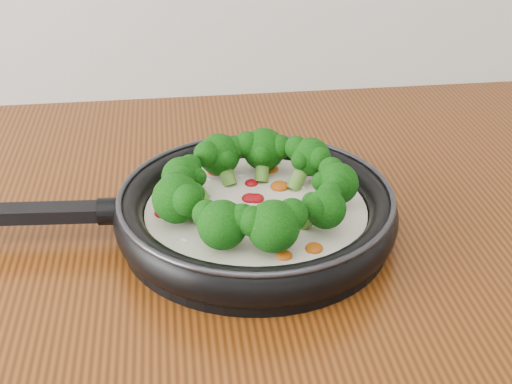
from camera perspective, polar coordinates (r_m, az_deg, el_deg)
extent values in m
cylinder|color=black|center=(0.75, 0.00, -2.98)|extent=(0.30, 0.30, 0.01)
torus|color=black|center=(0.73, 0.00, -1.54)|extent=(0.32, 0.32, 0.03)
torus|color=#2D2D33|center=(0.72, 0.00, -0.19)|extent=(0.31, 0.31, 0.01)
cube|color=black|center=(0.76, -17.45, -1.66)|extent=(0.17, 0.04, 0.01)
cylinder|color=black|center=(0.74, -11.67, -1.54)|extent=(0.03, 0.03, 0.03)
cylinder|color=silver|center=(0.74, 0.00, -1.97)|extent=(0.25, 0.25, 0.02)
ellipsoid|color=#97070E|center=(0.73, -2.58, -1.17)|extent=(0.02, 0.02, 0.01)
ellipsoid|color=#97070E|center=(0.72, -3.14, -1.85)|extent=(0.03, 0.03, 0.01)
ellipsoid|color=#B1490B|center=(0.67, 4.75, -4.60)|extent=(0.02, 0.02, 0.01)
ellipsoid|color=#97070E|center=(0.73, -3.85, -1.41)|extent=(0.02, 0.02, 0.01)
ellipsoid|color=#97070E|center=(0.73, 2.59, -1.27)|extent=(0.02, 0.02, 0.01)
ellipsoid|color=#B1490B|center=(0.77, 1.94, 0.45)|extent=(0.02, 0.02, 0.01)
ellipsoid|color=#97070E|center=(0.73, -7.50, -1.68)|extent=(0.02, 0.02, 0.01)
ellipsoid|color=#97070E|center=(0.75, -0.51, -0.52)|extent=(0.02, 0.02, 0.01)
ellipsoid|color=#B1490B|center=(0.74, 6.28, -1.13)|extent=(0.02, 0.02, 0.01)
ellipsoid|color=#97070E|center=(0.72, 2.91, -2.00)|extent=(0.01, 0.01, 0.01)
ellipsoid|color=#97070E|center=(0.68, 2.32, -4.14)|extent=(0.02, 0.02, 0.01)
ellipsoid|color=#B1490B|center=(0.73, -1.14, -1.56)|extent=(0.02, 0.02, 0.01)
ellipsoid|color=#97070E|center=(0.71, 1.47, -2.10)|extent=(0.02, 0.02, 0.01)
ellipsoid|color=#97070E|center=(0.71, 0.88, -2.38)|extent=(0.02, 0.02, 0.01)
ellipsoid|color=#B1490B|center=(0.66, 2.33, -5.19)|extent=(0.02, 0.02, 0.01)
ellipsoid|color=#97070E|center=(0.74, 2.99, -1.12)|extent=(0.03, 0.03, 0.01)
ellipsoid|color=#97070E|center=(0.71, -4.30, -2.29)|extent=(0.02, 0.02, 0.01)
ellipsoid|color=#B1490B|center=(0.81, 1.13, 1.89)|extent=(0.02, 0.02, 0.01)
ellipsoid|color=#97070E|center=(0.78, -0.39, 0.73)|extent=(0.02, 0.02, 0.01)
ellipsoid|color=#97070E|center=(0.75, 0.01, -0.55)|extent=(0.02, 0.02, 0.01)
ellipsoid|color=#B1490B|center=(0.70, 0.52, -2.85)|extent=(0.02, 0.02, 0.01)
ellipsoid|color=#97070E|center=(0.80, -3.29, 1.69)|extent=(0.02, 0.02, 0.01)
ellipsoid|color=#97070E|center=(0.79, -5.61, 0.90)|extent=(0.03, 0.03, 0.01)
ellipsoid|color=#B1490B|center=(0.72, -2.46, -1.63)|extent=(0.02, 0.02, 0.01)
ellipsoid|color=white|center=(0.79, -1.22, 1.34)|extent=(0.01, 0.01, 0.00)
ellipsoid|color=white|center=(0.75, 4.63, -0.69)|extent=(0.00, 0.01, 0.00)
ellipsoid|color=white|center=(0.67, 1.73, -4.74)|extent=(0.01, 0.01, 0.00)
ellipsoid|color=white|center=(0.77, -3.99, 0.35)|extent=(0.01, 0.01, 0.00)
ellipsoid|color=white|center=(0.75, 0.73, -0.59)|extent=(0.01, 0.01, 0.00)
ellipsoid|color=white|center=(0.72, -5.30, -2.11)|extent=(0.01, 0.01, 0.00)
ellipsoid|color=white|center=(0.77, 3.77, 0.39)|extent=(0.01, 0.01, 0.00)
ellipsoid|color=white|center=(0.68, -5.85, -3.92)|extent=(0.01, 0.01, 0.00)
ellipsoid|color=white|center=(0.78, 4.29, 0.85)|extent=(0.01, 0.01, 0.00)
ellipsoid|color=white|center=(0.73, 0.26, -1.33)|extent=(0.01, 0.01, 0.00)
ellipsoid|color=white|center=(0.71, 4.56, -2.45)|extent=(0.01, 0.01, 0.00)
ellipsoid|color=white|center=(0.79, -3.79, 1.04)|extent=(0.01, 0.00, 0.00)
ellipsoid|color=white|center=(0.73, 2.71, -1.26)|extent=(0.01, 0.01, 0.00)
ellipsoid|color=white|center=(0.72, 0.02, -1.54)|extent=(0.00, 0.01, 0.00)
ellipsoid|color=white|center=(0.73, 2.93, -1.22)|extent=(0.00, 0.01, 0.00)
ellipsoid|color=white|center=(0.78, 3.93, 0.48)|extent=(0.01, 0.01, 0.00)
ellipsoid|color=white|center=(0.80, -0.05, 1.52)|extent=(0.01, 0.01, 0.00)
ellipsoid|color=white|center=(0.70, 1.34, -2.75)|extent=(0.01, 0.01, 0.00)
ellipsoid|color=white|center=(0.73, 3.73, -1.73)|extent=(0.01, 0.01, 0.00)
ellipsoid|color=white|center=(0.73, -1.04, -1.48)|extent=(0.01, 0.01, 0.00)
ellipsoid|color=white|center=(0.76, -5.97, -0.12)|extent=(0.01, 0.01, 0.00)
ellipsoid|color=white|center=(0.79, -4.66, 1.10)|extent=(0.01, 0.01, 0.00)
ellipsoid|color=white|center=(0.73, -0.83, -1.26)|extent=(0.01, 0.01, 0.00)
ellipsoid|color=white|center=(0.75, -0.22, -0.58)|extent=(0.01, 0.01, 0.00)
ellipsoid|color=white|center=(0.70, -3.07, -2.84)|extent=(0.01, 0.01, 0.00)
cylinder|color=#619530|center=(0.73, 5.24, -0.42)|extent=(0.03, 0.02, 0.04)
sphere|color=black|center=(0.72, 6.68, 0.70)|extent=(0.05, 0.05, 0.04)
sphere|color=black|center=(0.73, 6.16, 1.81)|extent=(0.03, 0.03, 0.03)
sphere|color=black|center=(0.71, 6.56, 0.46)|extent=(0.03, 0.03, 0.03)
sphere|color=black|center=(0.72, 5.40, 0.83)|extent=(0.02, 0.02, 0.02)
cylinder|color=#619530|center=(0.77, 3.54, 1.34)|extent=(0.04, 0.03, 0.04)
sphere|color=black|center=(0.77, 4.47, 2.87)|extent=(0.05, 0.05, 0.04)
sphere|color=black|center=(0.78, 3.33, 3.61)|extent=(0.03, 0.03, 0.03)
sphere|color=black|center=(0.76, 5.22, 2.76)|extent=(0.03, 0.03, 0.03)
sphere|color=black|center=(0.76, 3.66, 2.61)|extent=(0.02, 0.02, 0.02)
cylinder|color=#619530|center=(0.78, 0.51, 1.93)|extent=(0.02, 0.03, 0.03)
sphere|color=black|center=(0.79, 0.64, 3.52)|extent=(0.05, 0.05, 0.05)
sphere|color=black|center=(0.79, -0.71, 3.88)|extent=(0.03, 0.03, 0.03)
sphere|color=black|center=(0.78, 1.94, 3.70)|extent=(0.03, 0.03, 0.03)
sphere|color=black|center=(0.78, 0.52, 3.11)|extent=(0.03, 0.03, 0.02)
cylinder|color=#619530|center=(0.78, -2.43, 1.59)|extent=(0.03, 0.03, 0.03)
sphere|color=black|center=(0.78, -3.03, 3.07)|extent=(0.05, 0.05, 0.05)
sphere|color=black|center=(0.77, -4.02, 3.10)|extent=(0.03, 0.03, 0.03)
sphere|color=black|center=(0.79, -1.77, 3.61)|extent=(0.03, 0.03, 0.03)
sphere|color=black|center=(0.77, -2.47, 2.72)|extent=(0.03, 0.03, 0.02)
cylinder|color=#619530|center=(0.74, -4.84, 0.09)|extent=(0.03, 0.03, 0.03)
sphere|color=black|center=(0.74, -6.06, 1.22)|extent=(0.05, 0.05, 0.04)
sphere|color=black|center=(0.72, -6.13, 1.08)|extent=(0.03, 0.03, 0.03)
sphere|color=black|center=(0.75, -5.39, 2.12)|extent=(0.03, 0.03, 0.03)
sphere|color=black|center=(0.74, -4.87, 1.19)|extent=(0.02, 0.02, 0.02)
cylinder|color=#619530|center=(0.71, -5.02, -1.43)|extent=(0.04, 0.02, 0.04)
sphere|color=black|center=(0.70, -6.46, -0.55)|extent=(0.05, 0.05, 0.05)
sphere|color=black|center=(0.68, -5.62, -0.67)|extent=(0.03, 0.03, 0.03)
sphere|color=black|center=(0.71, -6.62, 0.59)|extent=(0.03, 0.03, 0.03)
sphere|color=black|center=(0.70, -5.18, -0.17)|extent=(0.03, 0.03, 0.02)
cylinder|color=#619530|center=(0.67, -2.14, -3.10)|extent=(0.03, 0.03, 0.03)
sphere|color=black|center=(0.65, -2.77, -2.69)|extent=(0.05, 0.05, 0.05)
sphere|color=black|center=(0.65, -1.15, -2.24)|extent=(0.03, 0.03, 0.03)
sphere|color=black|center=(0.66, -4.05, -1.82)|extent=(0.03, 0.03, 0.03)
sphere|color=black|center=(0.67, -2.18, -1.87)|extent=(0.03, 0.03, 0.02)
cylinder|color=#619530|center=(0.67, 1.08, -3.22)|extent=(0.02, 0.03, 0.04)
sphere|color=black|center=(0.65, 1.42, -2.80)|extent=(0.05, 0.05, 0.05)
sphere|color=black|center=(0.65, 2.94, -1.84)|extent=(0.03, 0.03, 0.03)
sphere|color=black|center=(0.64, -0.26, -2.39)|extent=(0.03, 0.03, 0.03)
sphere|color=black|center=(0.66, 1.13, -1.92)|extent=(0.03, 0.03, 0.02)
cylinder|color=#619530|center=(0.69, 4.40, -2.09)|extent=(0.03, 0.03, 0.04)
sphere|color=black|center=(0.68, 5.71, -1.37)|extent=(0.04, 0.04, 0.04)
sphere|color=black|center=(0.69, 6.02, -0.20)|extent=(0.03, 0.03, 0.02)
sphere|color=black|center=(0.66, 4.78, -1.40)|extent=(0.02, 0.02, 0.02)
sphere|color=black|center=(0.68, 4.56, -0.81)|extent=(0.02, 0.02, 0.02)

